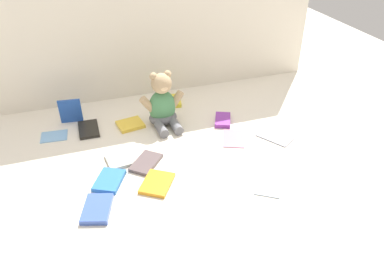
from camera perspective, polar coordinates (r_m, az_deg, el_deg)
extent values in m
plane|color=silver|center=(1.61, -0.33, -1.07)|extent=(3.20, 3.20, 0.00)
cube|color=silver|center=(1.84, -4.92, 16.62)|extent=(1.57, 0.03, 0.78)
ellipsoid|color=#4C8C59|center=(1.66, -4.45, 3.15)|extent=(0.12, 0.10, 0.15)
ellipsoid|color=slate|center=(1.68, -4.33, 1.59)|extent=(0.13, 0.11, 0.05)
sphere|color=tan|center=(1.61, -4.57, 6.63)|extent=(0.09, 0.09, 0.09)
ellipsoid|color=beige|center=(1.58, -4.21, 5.95)|extent=(0.04, 0.03, 0.03)
sphere|color=tan|center=(1.59, -5.77, 7.64)|extent=(0.03, 0.03, 0.03)
sphere|color=tan|center=(1.61, -3.67, 7.99)|extent=(0.03, 0.03, 0.03)
cylinder|color=tan|center=(1.63, -6.58, 3.50)|extent=(0.07, 0.04, 0.08)
cylinder|color=tan|center=(1.66, -2.34, 4.28)|extent=(0.07, 0.04, 0.08)
cylinder|color=slate|center=(1.61, -4.57, -0.18)|extent=(0.04, 0.09, 0.04)
cylinder|color=slate|center=(1.63, -2.39, 0.26)|extent=(0.04, 0.09, 0.04)
cube|color=#A3A39A|center=(1.48, -10.68, -4.68)|extent=(0.10, 0.11, 0.01)
cube|color=purple|center=(1.70, 4.59, 1.19)|extent=(0.11, 0.13, 0.02)
cube|color=black|center=(1.69, -15.11, -0.17)|extent=(0.08, 0.14, 0.01)
cube|color=#2968B2|center=(1.39, -12.18, -7.64)|extent=(0.13, 0.15, 0.02)
cube|color=yellow|center=(1.85, -3.07, 4.05)|extent=(0.11, 0.13, 0.02)
cube|color=#76ACDF|center=(1.70, -19.81, -1.10)|extent=(0.11, 0.09, 0.01)
cube|color=#3C59B4|center=(1.29, -13.90, -11.57)|extent=(0.12, 0.15, 0.02)
cube|color=#B9708F|center=(1.59, 6.18, -1.51)|extent=(0.13, 0.15, 0.01)
cube|color=#58494B|center=(1.45, -6.84, -5.14)|extent=(0.15, 0.15, 0.01)
cube|color=orange|center=(1.36, -5.20, -8.18)|extent=(0.15, 0.16, 0.01)
cube|color=#93A0AD|center=(1.37, 11.27, -8.49)|extent=(0.13, 0.13, 0.01)
cube|color=#234EA8|center=(1.75, -17.61, 2.42)|extent=(0.10, 0.03, 0.11)
cube|color=yellow|center=(1.69, -9.16, 0.53)|extent=(0.12, 0.11, 0.01)
cube|color=#90919E|center=(1.63, 12.20, -1.24)|extent=(0.14, 0.16, 0.01)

